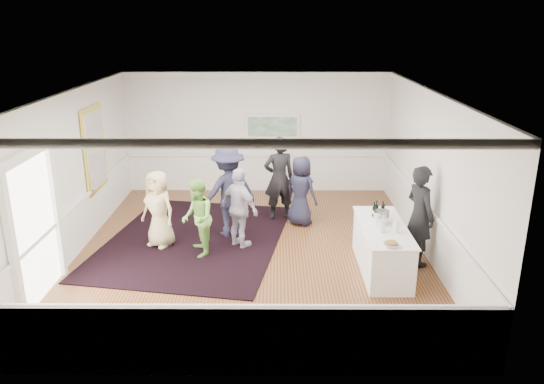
{
  "coord_description": "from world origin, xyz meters",
  "views": [
    {
      "loc": [
        0.47,
        -9.9,
        4.5
      ],
      "look_at": [
        0.41,
        0.2,
        1.18
      ],
      "focal_mm": 35.0,
      "sensor_mm": 36.0,
      "label": 1
    }
  ],
  "objects_px": {
    "bartender": "(420,216)",
    "nut_bowl": "(391,244)",
    "guest_lilac": "(240,208)",
    "guest_dark_b": "(279,178)",
    "guest_tan": "(158,209)",
    "guest_green": "(197,218)",
    "guest_navy": "(301,191)",
    "ice_bucket": "(382,217)",
    "serving_table": "(382,248)",
    "guest_dark_a": "(228,191)"
  },
  "relations": [
    {
      "from": "serving_table",
      "to": "guest_tan",
      "type": "height_order",
      "value": "guest_tan"
    },
    {
      "from": "ice_bucket",
      "to": "guest_lilac",
      "type": "bearing_deg",
      "value": 161.41
    },
    {
      "from": "guest_tan",
      "to": "guest_dark_a",
      "type": "height_order",
      "value": "guest_dark_a"
    },
    {
      "from": "bartender",
      "to": "nut_bowl",
      "type": "bearing_deg",
      "value": 123.75
    },
    {
      "from": "guest_tan",
      "to": "guest_lilac",
      "type": "xyz_separation_m",
      "value": [
        1.66,
        -0.04,
        0.03
      ]
    },
    {
      "from": "guest_navy",
      "to": "nut_bowl",
      "type": "height_order",
      "value": "guest_navy"
    },
    {
      "from": "serving_table",
      "to": "bartender",
      "type": "relative_size",
      "value": 1.12
    },
    {
      "from": "bartender",
      "to": "guest_tan",
      "type": "bearing_deg",
      "value": 57.79
    },
    {
      "from": "guest_tan",
      "to": "guest_dark_a",
      "type": "distance_m",
      "value": 1.52
    },
    {
      "from": "guest_green",
      "to": "guest_tan",
      "type": "bearing_deg",
      "value": -131.41
    },
    {
      "from": "guest_dark_b",
      "to": "guest_navy",
      "type": "relative_size",
      "value": 1.24
    },
    {
      "from": "bartender",
      "to": "guest_tan",
      "type": "xyz_separation_m",
      "value": [
        -5.1,
        0.79,
        -0.16
      ]
    },
    {
      "from": "serving_table",
      "to": "guest_navy",
      "type": "relative_size",
      "value": 1.36
    },
    {
      "from": "guest_lilac",
      "to": "guest_dark_a",
      "type": "distance_m",
      "value": 0.72
    },
    {
      "from": "guest_tan",
      "to": "guest_dark_b",
      "type": "relative_size",
      "value": 0.82
    },
    {
      "from": "guest_tan",
      "to": "guest_navy",
      "type": "relative_size",
      "value": 1.01
    },
    {
      "from": "guest_lilac",
      "to": "guest_dark_b",
      "type": "xyz_separation_m",
      "value": [
        0.81,
        1.62,
        0.15
      ]
    },
    {
      "from": "bartender",
      "to": "guest_dark_b",
      "type": "bearing_deg",
      "value": 24.5
    },
    {
      "from": "serving_table",
      "to": "guest_navy",
      "type": "height_order",
      "value": "guest_navy"
    },
    {
      "from": "serving_table",
      "to": "guest_green",
      "type": "relative_size",
      "value": 1.39
    },
    {
      "from": "bartender",
      "to": "guest_navy",
      "type": "height_order",
      "value": "bartender"
    },
    {
      "from": "guest_dark_b",
      "to": "guest_navy",
      "type": "height_order",
      "value": "guest_dark_b"
    },
    {
      "from": "guest_dark_b",
      "to": "guest_navy",
      "type": "xyz_separation_m",
      "value": [
        0.49,
        -0.35,
        -0.19
      ]
    },
    {
      "from": "guest_tan",
      "to": "guest_green",
      "type": "distance_m",
      "value": 0.96
    },
    {
      "from": "guest_lilac",
      "to": "guest_dark_b",
      "type": "height_order",
      "value": "guest_dark_b"
    },
    {
      "from": "guest_tan",
      "to": "guest_dark_b",
      "type": "distance_m",
      "value": 2.94
    },
    {
      "from": "bartender",
      "to": "ice_bucket",
      "type": "distance_m",
      "value": 0.75
    },
    {
      "from": "guest_tan",
      "to": "nut_bowl",
      "type": "relative_size",
      "value": 5.97
    },
    {
      "from": "ice_bucket",
      "to": "guest_navy",
      "type": "bearing_deg",
      "value": 122.68
    },
    {
      "from": "serving_table",
      "to": "bartender",
      "type": "height_order",
      "value": "bartender"
    },
    {
      "from": "guest_navy",
      "to": "ice_bucket",
      "type": "height_order",
      "value": "guest_navy"
    },
    {
      "from": "guest_dark_b",
      "to": "nut_bowl",
      "type": "xyz_separation_m",
      "value": [
        1.85,
        -3.59,
        -0.07
      ]
    },
    {
      "from": "guest_lilac",
      "to": "guest_green",
      "type": "bearing_deg",
      "value": 69.39
    },
    {
      "from": "nut_bowl",
      "to": "ice_bucket",
      "type": "bearing_deg",
      "value": 87.65
    },
    {
      "from": "guest_dark_a",
      "to": "ice_bucket",
      "type": "xyz_separation_m",
      "value": [
        2.99,
        -1.55,
        0.0
      ]
    },
    {
      "from": "guest_green",
      "to": "guest_lilac",
      "type": "height_order",
      "value": "guest_lilac"
    },
    {
      "from": "guest_lilac",
      "to": "ice_bucket",
      "type": "height_order",
      "value": "guest_lilac"
    },
    {
      "from": "guest_tan",
      "to": "bartender",
      "type": "bearing_deg",
      "value": 21.55
    },
    {
      "from": "bartender",
      "to": "ice_bucket",
      "type": "relative_size",
      "value": 7.47
    },
    {
      "from": "guest_green",
      "to": "serving_table",
      "type": "bearing_deg",
      "value": 65.33
    },
    {
      "from": "serving_table",
      "to": "guest_dark_b",
      "type": "distance_m",
      "value": 3.33
    },
    {
      "from": "guest_green",
      "to": "guest_dark_b",
      "type": "distance_m",
      "value": 2.6
    },
    {
      "from": "serving_table",
      "to": "guest_dark_a",
      "type": "relative_size",
      "value": 1.1
    },
    {
      "from": "nut_bowl",
      "to": "guest_lilac",
      "type": "bearing_deg",
      "value": 143.62
    },
    {
      "from": "bartender",
      "to": "guest_dark_b",
      "type": "distance_m",
      "value": 3.55
    },
    {
      "from": "guest_dark_b",
      "to": "nut_bowl",
      "type": "height_order",
      "value": "guest_dark_b"
    },
    {
      "from": "guest_green",
      "to": "guest_dark_b",
      "type": "relative_size",
      "value": 0.79
    },
    {
      "from": "guest_green",
      "to": "ice_bucket",
      "type": "bearing_deg",
      "value": 67.62
    },
    {
      "from": "bartender",
      "to": "guest_lilac",
      "type": "relative_size",
      "value": 1.16
    },
    {
      "from": "guest_navy",
      "to": "guest_green",
      "type": "bearing_deg",
      "value": 76.53
    }
  ]
}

